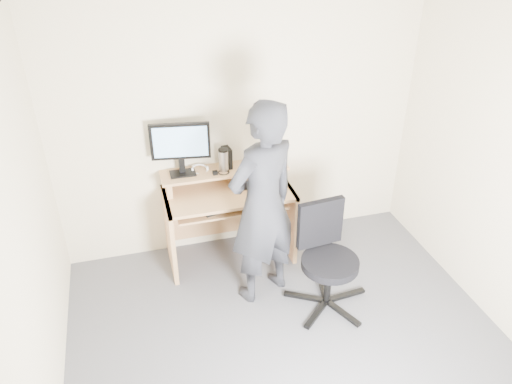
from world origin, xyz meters
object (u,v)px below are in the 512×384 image
desk (227,206)px  monitor (180,144)px  office_chair (326,254)px  person (262,205)px

desk → monitor: (-0.39, 0.08, 0.67)m
desk → office_chair: (0.65, -0.91, -0.04)m
desk → office_chair: office_chair is taller
monitor → office_chair: size_ratio=0.57×
desk → person: 0.77m
desk → person: person is taller
monitor → person: bearing=-44.3°
monitor → office_chair: (1.04, -0.99, -0.71)m
desk → monitor: size_ratio=2.25×
monitor → desk: bearing=-2.5°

